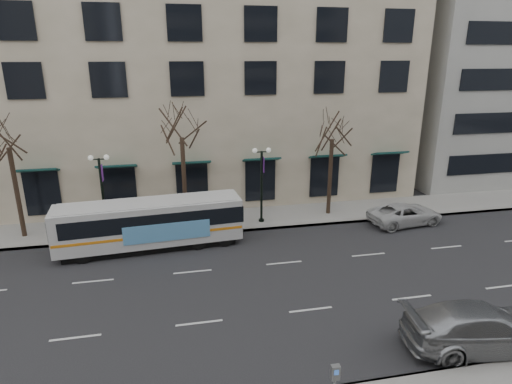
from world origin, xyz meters
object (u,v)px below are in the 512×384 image
object	(u,v)px
lamp_post_right	(262,182)
white_pickup	(405,214)
tree_far_right	(333,125)
lamp_post_left	(103,191)
pay_station	(335,375)
tree_far_left	(6,131)
silver_car	(482,328)
tree_far_mid	(181,122)
city_bus	(151,223)

from	to	relation	value
lamp_post_right	white_pickup	distance (m)	9.94
tree_far_right	lamp_post_left	world-z (taller)	tree_far_right
lamp_post_right	pay_station	size ratio (longest dim) A/B	3.85
tree_far_left	silver_car	world-z (taller)	tree_far_left
tree_far_mid	silver_car	distance (m)	19.25
lamp_post_right	silver_car	size ratio (longest dim) A/B	0.86
lamp_post_left	lamp_post_right	xyz separation A→B (m)	(10.00, 0.00, 0.00)
tree_far_left	lamp_post_right	distance (m)	15.48
tree_far_left	silver_car	xyz separation A→B (m)	(20.64, -14.86, -5.81)
tree_far_left	tree_far_mid	world-z (taller)	tree_far_mid
lamp_post_left	city_bus	size ratio (longest dim) A/B	0.48
silver_car	pay_station	xyz separation A→B (m)	(-6.64, -1.56, 0.25)
tree_far_right	lamp_post_right	bearing A→B (deg)	-173.15
tree_far_right	lamp_post_right	xyz separation A→B (m)	(-4.99, -0.60, -3.48)
tree_far_left	tree_far_right	distance (m)	20.00
tree_far_right	white_pickup	world-z (taller)	tree_far_right
tree_far_mid	white_pickup	distance (m)	15.97
tree_far_left	lamp_post_right	bearing A→B (deg)	-2.29
tree_far_right	silver_car	bearing A→B (deg)	-87.52
tree_far_left	lamp_post_right	xyz separation A→B (m)	(15.01, -0.60, -3.75)
pay_station	lamp_post_right	bearing A→B (deg)	88.70
city_bus	white_pickup	xyz separation A→B (m)	(16.58, 0.40, -0.88)
tree_far_left	lamp_post_left	bearing A→B (deg)	-6.83
city_bus	pay_station	world-z (taller)	city_bus
tree_far_left	city_bus	size ratio (longest dim) A/B	0.77
tree_far_left	white_pickup	bearing A→B (deg)	-6.06
pay_station	lamp_post_left	bearing A→B (deg)	121.97
lamp_post_left	pay_station	world-z (taller)	lamp_post_left
city_bus	tree_far_left	bearing A→B (deg)	154.90
lamp_post_left	city_bus	world-z (taller)	lamp_post_left
tree_far_right	city_bus	xyz separation A→B (m)	(-12.10, -3.00, -4.85)
tree_far_mid	lamp_post_right	distance (m)	6.41
tree_far_left	tree_far_mid	size ratio (longest dim) A/B	0.98
lamp_post_left	tree_far_mid	bearing A→B (deg)	6.85
tree_far_right	pay_station	xyz separation A→B (m)	(-6.00, -16.42, -5.29)
tree_far_mid	pay_station	size ratio (longest dim) A/B	6.33
tree_far_right	pay_station	bearing A→B (deg)	-110.07
tree_far_left	pay_station	bearing A→B (deg)	-49.54
tree_far_right	white_pickup	bearing A→B (deg)	-30.12
white_pickup	lamp_post_left	bearing A→B (deg)	77.01
lamp_post_right	silver_car	xyz separation A→B (m)	(5.64, -14.26, -2.06)
lamp_post_left	tree_far_right	bearing A→B (deg)	2.29
tree_far_mid	tree_far_right	bearing A→B (deg)	-0.00
tree_far_left	silver_car	distance (m)	26.09
tree_far_left	lamp_post_left	size ratio (longest dim) A/B	1.60
tree_far_left	lamp_post_right	size ratio (longest dim) A/B	1.60
white_pickup	tree_far_left	bearing A→B (deg)	76.81
tree_far_right	pay_station	distance (m)	18.26
tree_far_left	lamp_post_right	world-z (taller)	tree_far_left
silver_car	lamp_post_left	bearing A→B (deg)	54.10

